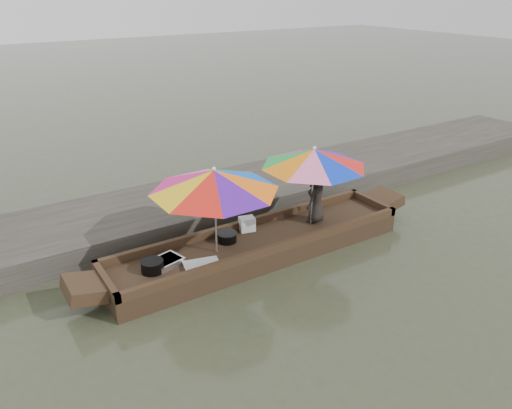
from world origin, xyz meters
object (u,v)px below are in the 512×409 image
tray_crayfish (164,262)px  tray_scallop (202,266)px  cooking_pot (152,266)px  supply_bag (247,224)px  umbrella_stern (313,186)px  umbrella_bow (215,211)px  charcoal_grill (227,237)px  vendor (316,197)px  boat_hull (259,248)px

tray_crayfish → tray_scallop: size_ratio=1.00×
cooking_pot → supply_bag: bearing=12.0°
tray_crayfish → tray_scallop: (0.49, -0.40, -0.01)m
tray_crayfish → umbrella_stern: bearing=-1.5°
tray_crayfish → umbrella_bow: bearing=-4.7°
cooking_pot → supply_bag: 2.09m
umbrella_bow → charcoal_grill: bearing=34.7°
umbrella_bow → umbrella_stern: 2.05m
supply_bag → vendor: (1.33, -0.38, 0.37)m
boat_hull → charcoal_grill: size_ratio=16.79×
boat_hull → umbrella_stern: (1.19, 0.00, 0.95)m
charcoal_grill → umbrella_bow: (-0.34, -0.23, 0.70)m
cooking_pot → charcoal_grill: cooking_pot is taller
cooking_pot → tray_crayfish: (0.24, 0.09, -0.05)m
tray_crayfish → umbrella_stern: size_ratio=0.30×
cooking_pot → umbrella_bow: (1.17, 0.01, 0.68)m
umbrella_bow → boat_hull: bearing=0.0°
charcoal_grill → vendor: (1.86, -0.19, 0.42)m
tray_crayfish → supply_bag: bearing=10.8°
tray_crayfish → umbrella_stern: 3.07m
charcoal_grill → tray_scallop: bearing=-144.5°
tray_crayfish → charcoal_grill: 1.28m
cooking_pot → vendor: vendor is taller
tray_crayfish → umbrella_bow: umbrella_bow is taller
vendor → charcoal_grill: bearing=-30.1°
supply_bag → umbrella_stern: bearing=-19.6°
boat_hull → tray_crayfish: size_ratio=9.78×
vendor → umbrella_stern: size_ratio=0.51×
umbrella_bow → tray_crayfish: bearing=175.3°
vendor → supply_bag: bearing=-40.1°
cooking_pot → vendor: bearing=1.0°
tray_scallop → supply_bag: 1.52m
boat_hull → umbrella_bow: 1.29m
boat_hull → supply_bag: (0.00, 0.42, 0.30)m
charcoal_grill → vendor: bearing=-5.8°
cooking_pot → umbrella_stern: (3.22, 0.01, 0.68)m
cooking_pot → boat_hull: bearing=0.3°
charcoal_grill → supply_bag: bearing=19.4°
tray_crayfish → vendor: size_ratio=0.58×
boat_hull → umbrella_bow: (-0.87, 0.00, 0.95)m
boat_hull → vendor: 1.49m
umbrella_bow → tray_scallop: bearing=-143.9°
tray_crayfish → supply_bag: supply_bag is taller
tray_scallop → charcoal_grill: bearing=35.5°
charcoal_grill → umbrella_bow: size_ratio=0.16×
tray_scallop → umbrella_bow: 0.93m
umbrella_stern → cooking_pot: bearing=-179.8°
tray_crayfish → umbrella_stern: (2.98, -0.08, 0.73)m
cooking_pot → charcoal_grill: size_ratio=1.08×
cooking_pot → supply_bag: size_ratio=1.31×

